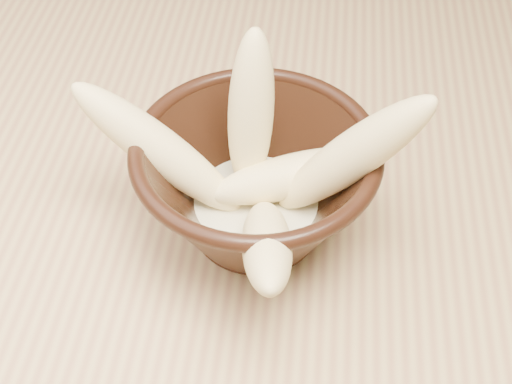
# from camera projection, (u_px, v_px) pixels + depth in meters

# --- Properties ---
(table) EXTENTS (1.20, 0.80, 0.75)m
(table) POSITION_uv_depth(u_px,v_px,m) (451.00, 185.00, 0.74)
(table) COLOR tan
(table) RESTS_ON ground
(bowl) EXTENTS (0.19, 0.19, 0.10)m
(bowl) POSITION_uv_depth(u_px,v_px,m) (256.00, 184.00, 0.55)
(bowl) COLOR black
(bowl) RESTS_ON table
(milk_puddle) EXTENTS (0.11, 0.11, 0.01)m
(milk_puddle) POSITION_uv_depth(u_px,v_px,m) (256.00, 206.00, 0.57)
(milk_puddle) COLOR beige
(milk_puddle) RESTS_ON bowl
(banana_upright) EXTENTS (0.04, 0.07, 0.14)m
(banana_upright) POSITION_uv_depth(u_px,v_px,m) (251.00, 114.00, 0.54)
(banana_upright) COLOR #F6DA91
(banana_upright) RESTS_ON bowl
(banana_left) EXTENTS (0.15, 0.06, 0.12)m
(banana_left) POSITION_uv_depth(u_px,v_px,m) (159.00, 150.00, 0.54)
(banana_left) COLOR #F6DA91
(banana_left) RESTS_ON bowl
(banana_right) EXTENTS (0.13, 0.05, 0.15)m
(banana_right) POSITION_uv_depth(u_px,v_px,m) (351.00, 157.00, 0.51)
(banana_right) COLOR #F6DA91
(banana_right) RESTS_ON bowl
(banana_across) EXTENTS (0.14, 0.08, 0.04)m
(banana_across) POSITION_uv_depth(u_px,v_px,m) (292.00, 176.00, 0.56)
(banana_across) COLOR #F6DA91
(banana_across) RESTS_ON bowl
(banana_front) EXTENTS (0.05, 0.15, 0.10)m
(banana_front) POSITION_uv_depth(u_px,v_px,m) (267.00, 244.00, 0.49)
(banana_front) COLOR #F6DA91
(banana_front) RESTS_ON bowl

